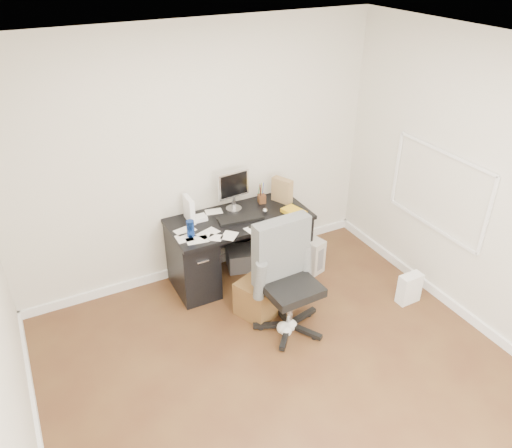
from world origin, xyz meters
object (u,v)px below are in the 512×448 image
Objects in this scene: desk at (240,245)px; office_chair at (291,282)px; keyboard at (241,218)px; wicker_basket at (259,298)px; pc_tower at (307,252)px; lcd_monitor at (233,191)px.

office_chair reaches higher than desk.
keyboard reaches higher than wicker_basket.
desk is 1.33× the size of office_chair.
office_chair reaches higher than wicker_basket.
office_chair is 2.79× the size of pc_tower.
desk is 3.71× the size of pc_tower.
keyboard is (-0.03, -0.24, -0.21)m from lcd_monitor.
wicker_basket is at bearing -104.87° from lcd_monitor.
wicker_basket is (-0.10, -0.61, -0.58)m from keyboard.
lcd_monitor reaches higher than office_chair.
keyboard is at bearing 90.70° from office_chair.
lcd_monitor is at bearing 88.53° from office_chair.
pc_tower is (0.75, -0.21, -0.20)m from desk.
desk is 0.37m from keyboard.
pc_tower is at bearing -34.48° from lcd_monitor.
desk is 0.70m from wicker_basket.
wicker_basket is at bearing -99.58° from desk.
lcd_monitor is (0.02, 0.19, 0.58)m from desk.
office_chair is (0.05, -0.95, -0.20)m from keyboard.
desk is 0.61m from lcd_monitor.
keyboard is 1.17× the size of pc_tower.
lcd_monitor is 0.96× the size of keyboard.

